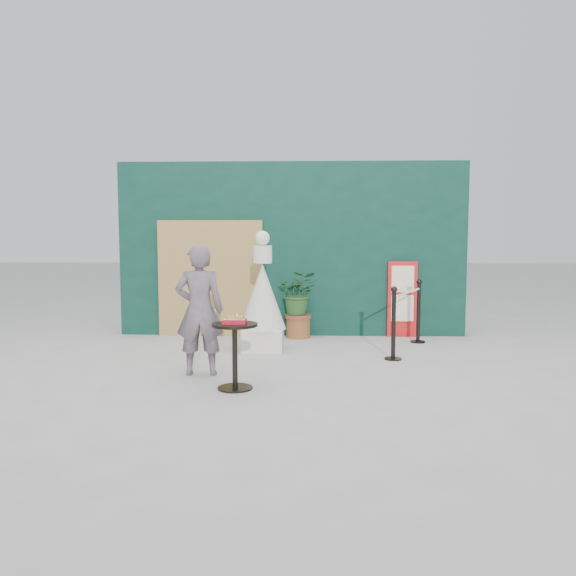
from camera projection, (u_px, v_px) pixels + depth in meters
name	position (u px, v px, depth m)	size (l,w,h in m)	color
ground	(285.00, 379.00, 6.80)	(60.00, 60.00, 0.00)	#ADAAA5
back_wall	(292.00, 249.00, 9.79)	(6.00, 0.30, 3.00)	black
bamboo_fence	(210.00, 278.00, 9.68)	(1.80, 0.08, 2.00)	tan
woman	(200.00, 310.00, 6.95)	(0.59, 0.39, 1.63)	slate
menu_board	(402.00, 299.00, 9.61)	(0.50, 0.07, 1.30)	red
statue	(263.00, 302.00, 8.47)	(0.71, 0.71, 1.81)	silver
cafe_table	(235.00, 346.00, 6.32)	(0.52, 0.52, 0.75)	black
food_basket	(235.00, 320.00, 6.30)	(0.26, 0.19, 0.11)	red
planter	(298.00, 299.00, 9.54)	(0.67, 0.58, 1.14)	brown
stanchion_barrier	(407.00, 318.00, 8.47)	(0.84, 1.54, 1.03)	black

